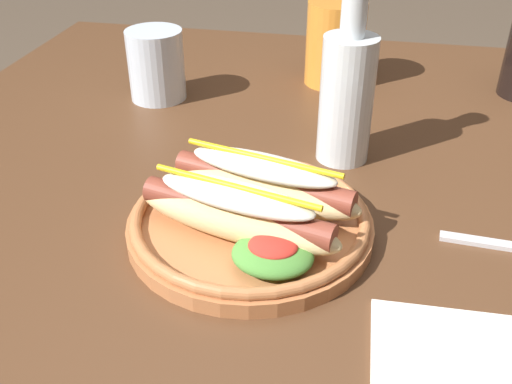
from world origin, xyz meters
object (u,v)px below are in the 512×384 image
(hot_dog_plate, at_px, (251,212))
(extra_cup, at_px, (335,43))
(glass_bottle, at_px, (348,93))
(napkin, at_px, (456,364))
(water_cup, at_px, (156,65))

(hot_dog_plate, xyz_separation_m, extra_cup, (0.04, 0.42, 0.04))
(glass_bottle, height_order, napkin, glass_bottle)
(water_cup, height_order, glass_bottle, glass_bottle)
(hot_dog_plate, height_order, extra_cup, extra_cup)
(extra_cup, xyz_separation_m, napkin, (0.15, -0.56, -0.06))
(hot_dog_plate, bearing_deg, glass_bottle, 66.42)
(extra_cup, bearing_deg, napkin, -75.45)
(napkin, bearing_deg, glass_bottle, 109.50)
(hot_dog_plate, relative_size, napkin, 1.91)
(water_cup, relative_size, napkin, 0.79)
(extra_cup, distance_m, napkin, 0.58)
(hot_dog_plate, height_order, water_cup, water_cup)
(water_cup, xyz_separation_m, napkin, (0.40, -0.45, -0.05))
(water_cup, bearing_deg, extra_cup, 24.19)
(extra_cup, distance_m, glass_bottle, 0.25)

